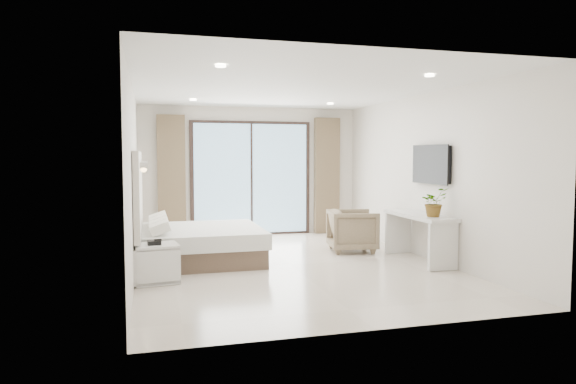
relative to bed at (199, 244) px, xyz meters
name	(u,v)px	position (x,y,z in m)	size (l,w,h in m)	color
ground	(290,265)	(1.34, -0.62, -0.28)	(6.20, 6.20, 0.00)	beige
room_shell	(266,162)	(1.15, 0.19, 1.30)	(4.62, 6.22, 2.72)	silver
bed	(199,244)	(0.00, 0.00, 0.00)	(1.93, 1.84, 0.68)	brown
nightstand	(156,263)	(-0.67, -1.24, -0.03)	(0.62, 0.53, 0.51)	silver
phone	(154,243)	(-0.69, -1.27, 0.26)	(0.17, 0.13, 0.06)	black
console_desk	(419,227)	(3.38, -0.93, 0.28)	(0.49, 1.55, 0.77)	silver
plant	(434,205)	(3.38, -1.36, 0.66)	(0.39, 0.44, 0.34)	#33662D
armchair	(353,228)	(2.71, 0.17, 0.12)	(0.79, 0.74, 0.81)	#806C54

